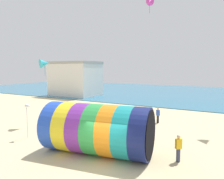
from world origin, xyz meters
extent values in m
plane|color=#CCBA8C|center=(0.00, 0.00, 0.00)|extent=(120.00, 120.00, 0.00)
cube|color=teal|center=(0.00, 39.87, 0.05)|extent=(120.00, 40.00, 0.10)
cylinder|color=blue|center=(-4.41, 1.14, 1.65)|extent=(1.50, 3.42, 3.30)
cylinder|color=yellow|center=(-3.42, 1.30, 1.65)|extent=(1.50, 3.42, 3.30)
cylinder|color=purple|center=(-2.43, 1.45, 1.65)|extent=(1.50, 3.42, 3.30)
cylinder|color=green|center=(-1.44, 1.60, 1.65)|extent=(1.50, 3.42, 3.30)
cylinder|color=orange|center=(-0.45, 1.76, 1.65)|extent=(1.50, 3.42, 3.30)
cylinder|color=teal|center=(0.54, 1.91, 1.65)|extent=(1.50, 3.42, 3.30)
cylinder|color=navy|center=(1.53, 2.06, 1.65)|extent=(1.50, 3.42, 3.30)
cylinder|color=black|center=(2.05, 2.14, 1.65)|extent=(0.52, 3.01, 3.04)
cylinder|color=#383D56|center=(3.53, 2.94, 0.41)|extent=(0.24, 0.24, 0.82)
cube|color=yellow|center=(3.53, 2.94, 1.12)|extent=(0.41, 0.41, 0.61)
sphere|color=beige|center=(3.53, 2.94, 1.56)|extent=(0.22, 0.22, 0.22)
cone|color=#2DB2C6|center=(-10.34, 5.69, 6.11)|extent=(1.22, 1.27, 0.98)
cylinder|color=#1B6B77|center=(-10.34, 5.69, 5.38)|extent=(0.03, 0.03, 0.98)
cone|color=#D1339E|center=(-3.05, 15.63, 13.53)|extent=(1.25, 1.46, 1.25)
cylinder|color=#7D1E5E|center=(-3.05, 15.63, 12.74)|extent=(0.03, 0.03, 1.05)
cylinder|color=black|center=(-0.44, 11.44, 0.39)|extent=(0.24, 0.24, 0.78)
cube|color=#2D4CA5|center=(-0.44, 11.44, 1.07)|extent=(0.42, 0.39, 0.58)
sphere|color=tan|center=(-0.44, 11.44, 1.48)|extent=(0.21, 0.21, 0.21)
cube|color=silver|center=(-22.09, 24.97, 3.22)|extent=(9.08, 6.81, 6.45)
cube|color=#9D9992|center=(-22.09, 24.97, 6.70)|extent=(9.26, 6.95, 0.50)
cylinder|color=silver|center=(-8.13, 1.54, 1.41)|extent=(0.05, 0.05, 2.83)
cone|color=white|center=(-7.91, 1.54, 2.65)|extent=(0.45, 0.36, 0.36)
camera|label=1|loc=(6.30, -10.10, 5.65)|focal=35.00mm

